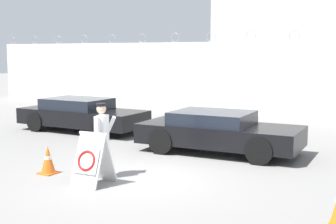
{
  "coord_description": "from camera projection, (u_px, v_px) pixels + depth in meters",
  "views": [
    {
      "loc": [
        6.03,
        -8.51,
        2.86
      ],
      "look_at": [
        -0.54,
        1.99,
        1.25
      ],
      "focal_mm": 50.0,
      "sensor_mm": 36.0,
      "label": 1
    }
  ],
  "objects": [
    {
      "name": "ground_plane",
      "position": [
        142.0,
        177.0,
        10.69
      ],
      "size": [
        90.0,
        90.0,
        0.0
      ],
      "primitive_type": "plane",
      "color": "gray"
    },
    {
      "name": "perimeter_wall",
      "position": [
        293.0,
        80.0,
        19.85
      ],
      "size": [
        36.0,
        0.3,
        3.75
      ],
      "color": "silver",
      "rests_on": "ground_plane"
    },
    {
      "name": "building_block",
      "position": [
        289.0,
        46.0,
        23.72
      ],
      "size": [
        6.02,
        5.75,
        6.23
      ],
      "color": "silver",
      "rests_on": "ground_plane"
    },
    {
      "name": "barricade_sign",
      "position": [
        92.0,
        159.0,
        10.04
      ],
      "size": [
        0.72,
        0.88,
        1.14
      ],
      "rotation": [
        0.0,
        0.0,
        0.08
      ],
      "color": "white",
      "rests_on": "ground_plane"
    },
    {
      "name": "security_guard",
      "position": [
        102.0,
        136.0,
        10.6
      ],
      "size": [
        0.36,
        0.67,
        1.7
      ],
      "rotation": [
        0.0,
        0.0,
        1.95
      ],
      "color": "black",
      "rests_on": "ground_plane"
    },
    {
      "name": "traffic_cone_near",
      "position": [
        48.0,
        160.0,
        10.99
      ],
      "size": [
        0.39,
        0.39,
        0.65
      ],
      "color": "orange",
      "rests_on": "ground_plane"
    },
    {
      "name": "parked_car_front_coupe",
      "position": [
        81.0,
        114.0,
        16.8
      ],
      "size": [
        4.78,
        2.09,
        1.18
      ],
      "rotation": [
        0.0,
        0.0,
        0.05
      ],
      "color": "black",
      "rests_on": "ground_plane"
    },
    {
      "name": "parked_car_rear_sedan",
      "position": [
        218.0,
        131.0,
        13.23
      ],
      "size": [
        4.68,
        2.34,
        1.17
      ],
      "rotation": [
        0.0,
        0.0,
        0.09
      ],
      "color": "black",
      "rests_on": "ground_plane"
    }
  ]
}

